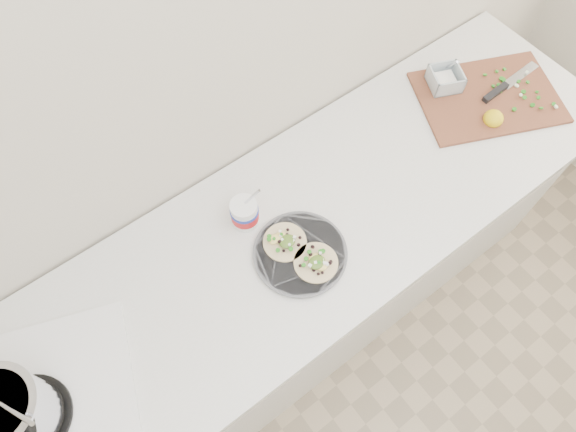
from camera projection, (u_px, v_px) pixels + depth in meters
counter at (286, 285)px, 1.95m from camera, size 2.44×0.66×0.90m
stove at (18, 415)px, 1.23m from camera, size 0.66×0.63×0.25m
taco_plate at (300, 252)px, 1.51m from camera, size 0.28×0.28×0.04m
tub at (245, 211)px, 1.52m from camera, size 0.09×0.09×0.19m
cutboard at (485, 93)px, 1.80m from camera, size 0.58×0.50×0.08m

